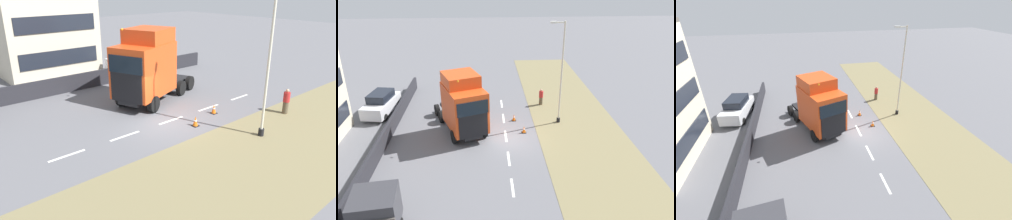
# 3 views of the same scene
# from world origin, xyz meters

# --- Properties ---
(ground_plane) EXTENTS (120.00, 120.00, 0.00)m
(ground_plane) POSITION_xyz_m (0.00, 0.00, 0.00)
(ground_plane) COLOR slate
(ground_plane) RESTS_ON ground
(grass_verge) EXTENTS (7.00, 44.00, 0.01)m
(grass_verge) POSITION_xyz_m (-6.00, 0.00, 0.01)
(grass_verge) COLOR olive
(grass_verge) RESTS_ON ground
(lane_markings) EXTENTS (0.16, 14.60, 0.00)m
(lane_markings) POSITION_xyz_m (0.00, -0.70, 0.00)
(lane_markings) COLOR white
(lane_markings) RESTS_ON ground
(boundary_wall) EXTENTS (0.25, 24.00, 1.21)m
(boundary_wall) POSITION_xyz_m (9.00, 0.00, 0.60)
(boundary_wall) COLOR #232328
(boundary_wall) RESTS_ON ground
(building_block) EXTENTS (9.32, 7.69, 10.42)m
(building_block) POSITION_xyz_m (17.22, 0.24, 4.67)
(building_block) COLOR beige
(building_block) RESTS_ON ground
(lorry_cab) EXTENTS (4.92, 7.53, 5.00)m
(lorry_cab) POSITION_xyz_m (3.24, -1.46, 2.45)
(lorry_cab) COLOR black
(lorry_cab) RESTS_ON ground
(parked_car) EXTENTS (2.53, 4.71, 1.99)m
(parked_car) POSITION_xyz_m (10.79, -5.65, 0.97)
(parked_car) COLOR silver
(parked_car) RESTS_ON ground
(lamp_post) EXTENTS (1.27, 0.29, 8.45)m
(lamp_post) POSITION_xyz_m (-4.53, -2.88, 3.99)
(lamp_post) COLOR black
(lamp_post) RESTS_ON ground
(pedestrian) EXTENTS (0.39, 0.39, 1.57)m
(pedestrian) POSITION_xyz_m (-3.72, -6.69, 0.76)
(pedestrian) COLOR brown
(pedestrian) RESTS_ON ground
(traffic_cone_lead) EXTENTS (0.36, 0.36, 0.58)m
(traffic_cone_lead) POSITION_xyz_m (-1.48, -1.20, 0.28)
(traffic_cone_lead) COLOR black
(traffic_cone_lead) RESTS_ON ground
(traffic_cone_trailing) EXTENTS (0.36, 0.36, 0.58)m
(traffic_cone_trailing) POSITION_xyz_m (-0.87, -3.42, 0.28)
(traffic_cone_trailing) COLOR black
(traffic_cone_trailing) RESTS_ON ground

